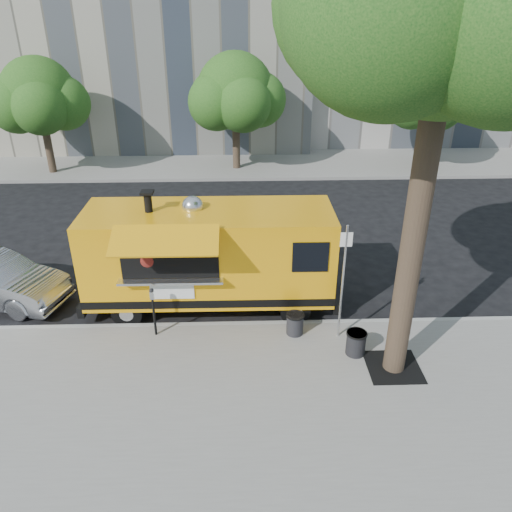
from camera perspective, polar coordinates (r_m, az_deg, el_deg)
The scene contains 13 objects.
ground at distance 13.95m, azimuth 1.84°, elevation -5.92°, with size 120.00×120.00×0.00m, color black.
sidewalk at distance 10.78m, azimuth 3.22°, elevation -17.23°, with size 60.00×6.00×0.15m, color gray.
curb at distance 13.14m, azimuth 2.10°, elevation -7.85°, with size 60.00×0.14×0.16m, color #999993.
far_sidewalk at distance 26.29m, azimuth 0.00°, elevation 10.46°, with size 60.00×5.00×0.15m, color gray.
tree_well at distance 12.08m, azimuth 15.40°, elevation -12.12°, with size 1.20×1.20×0.02m, color black.
far_tree_a at distance 25.95m, azimuth -23.58°, elevation 16.50°, with size 3.42×3.42×5.36m.
far_tree_b at distance 24.66m, azimuth -2.38°, elevation 18.29°, with size 3.60×3.60×5.50m.
far_tree_c at distance 25.93m, azimuth 18.91°, elevation 17.12°, with size 3.24×3.24×5.21m.
sign_post at distance 11.88m, azimuth 9.92°, elevation -2.29°, with size 0.28×0.06×3.00m.
parking_meter at distance 12.45m, azimuth -11.68°, elevation -5.64°, with size 0.11×0.11×1.33m.
food_truck at distance 13.32m, azimuth -5.45°, elevation 0.07°, with size 6.81×3.15×3.35m.
trash_bin_left at distance 12.10m, azimuth 11.35°, elevation -9.65°, with size 0.49×0.49×0.59m.
trash_bin_right at distance 12.58m, azimuth 4.47°, elevation -7.66°, with size 0.46×0.46×0.55m.
Camera 1 is at (-0.83, -11.67, 7.60)m, focal length 35.00 mm.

